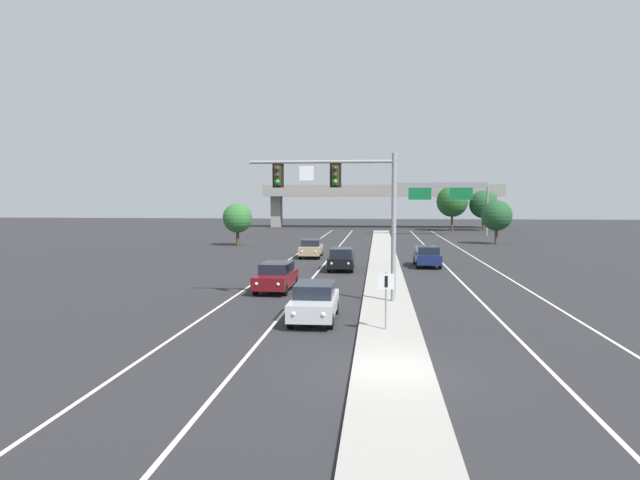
{
  "coord_description": "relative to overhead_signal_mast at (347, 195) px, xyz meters",
  "views": [
    {
      "loc": [
        -0.45,
        -16.34,
        5.13
      ],
      "look_at": [
        -3.2,
        9.93,
        3.2
      ],
      "focal_mm": 31.42,
      "sensor_mm": 36.0,
      "label": 1
    }
  ],
  "objects": [
    {
      "name": "edge_stripe_left",
      "position": [
        -5.99,
        13.98,
        -5.33
      ],
      "size": [
        0.14,
        100.0,
        0.01
      ],
      "primitive_type": "cube",
      "color": "silver",
      "rests_on": "ground"
    },
    {
      "name": "car_oncoming_darkred",
      "position": [
        -4.12,
        3.28,
        -4.51
      ],
      "size": [
        1.91,
        4.51,
        1.58
      ],
      "color": "#5B0F14",
      "rests_on": "ground"
    },
    {
      "name": "tree_far_right_c",
      "position": [
        18.52,
        65.95,
        -1.04
      ],
      "size": [
        4.54,
        4.54,
        6.57
      ],
      "color": "#4C3823",
      "rests_on": "ground"
    },
    {
      "name": "overpass_bridge",
      "position": [
        2.01,
        74.54,
        0.45
      ],
      "size": [
        42.4,
        6.4,
        7.65
      ],
      "color": "gray",
      "rests_on": "ground"
    },
    {
      "name": "car_oncoming_tan",
      "position": [
        -4.34,
        21.46,
        -4.51
      ],
      "size": [
        1.92,
        4.51,
        1.58
      ],
      "color": "tan",
      "rests_on": "ground"
    },
    {
      "name": "highway_sign_gantry",
      "position": [
        10.21,
        53.06,
        0.83
      ],
      "size": [
        13.28,
        0.42,
        7.5
      ],
      "color": "gray",
      "rests_on": "ground"
    },
    {
      "name": "overhead_signal_mast",
      "position": [
        0.0,
        0.0,
        0.0
      ],
      "size": [
        7.23,
        0.44,
        7.2
      ],
      "color": "gray",
      "rests_on": "median_island"
    },
    {
      "name": "tree_far_right_a",
      "position": [
        13.41,
        64.97,
        -0.56
      ],
      "size": [
        5.04,
        5.04,
        7.3
      ],
      "color": "#4C3823",
      "rests_on": "ground"
    },
    {
      "name": "tree_far_right_b",
      "position": [
        14.93,
        37.99,
        -2.06
      ],
      "size": [
        3.46,
        3.46,
        5.01
      ],
      "color": "#4C3823",
      "rests_on": "ground"
    },
    {
      "name": "lane_stripe_oncoming_center",
      "position": [
        -2.69,
        13.98,
        -5.33
      ],
      "size": [
        0.14,
        100.0,
        0.01
      ],
      "primitive_type": "cube",
      "color": "silver",
      "rests_on": "ground"
    },
    {
      "name": "tree_far_left_a",
      "position": [
        -13.91,
        32.97,
        -2.29
      ],
      "size": [
        3.23,
        3.23,
        4.67
      ],
      "color": "#4C3823",
      "rests_on": "ground"
    },
    {
      "name": "median_island",
      "position": [
        2.01,
        6.98,
        -5.25
      ],
      "size": [
        2.4,
        110.0,
        0.15
      ],
      "primitive_type": "cube",
      "color": "#9E9B93",
      "rests_on": "ground"
    },
    {
      "name": "car_oncoming_black",
      "position": [
        -1.11,
        12.96,
        -4.51
      ],
      "size": [
        1.9,
        4.5,
        1.58
      ],
      "color": "black",
      "rests_on": "ground"
    },
    {
      "name": "ground_plane",
      "position": [
        2.01,
        -11.02,
        -5.33
      ],
      "size": [
        260.0,
        260.0,
        0.0
      ],
      "primitive_type": "plane",
      "color": "#28282B"
    },
    {
      "name": "car_receding_navy",
      "position": [
        5.27,
        15.65,
        -4.51
      ],
      "size": [
        1.86,
        4.48,
        1.58
      ],
      "color": "#141E4C",
      "rests_on": "ground"
    },
    {
      "name": "lane_stripe_receding_center",
      "position": [
        6.71,
        13.98,
        -5.33
      ],
      "size": [
        0.14,
        100.0,
        0.01
      ],
      "primitive_type": "cube",
      "color": "silver",
      "rests_on": "ground"
    },
    {
      "name": "edge_stripe_right",
      "position": [
        10.01,
        13.98,
        -5.33
      ],
      "size": [
        0.14,
        100.0,
        0.01
      ],
      "primitive_type": "cube",
      "color": "silver",
      "rests_on": "ground"
    },
    {
      "name": "car_oncoming_silver",
      "position": [
        -1.11,
        -4.09,
        -4.51
      ],
      "size": [
        1.85,
        4.48,
        1.58
      ],
      "color": "#B7B7BC",
      "rests_on": "ground"
    },
    {
      "name": "median_sign_post",
      "position": [
        1.87,
        -6.07,
        -3.74
      ],
      "size": [
        0.6,
        0.1,
        2.2
      ],
      "color": "gray",
      "rests_on": "median_island"
    }
  ]
}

